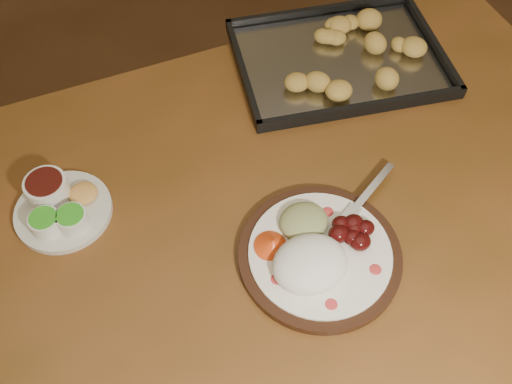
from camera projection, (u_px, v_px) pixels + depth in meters
name	position (u px, v px, depth m)	size (l,w,h in m)	color
ground	(262.00, 322.00, 1.70)	(4.00, 4.00, 0.00)	brown
dining_table	(258.00, 241.00, 1.11)	(1.52, 0.94, 0.75)	brown
dinner_plate	(317.00, 252.00, 0.96)	(0.35, 0.28, 0.06)	black
condiment_saucer	(59.00, 206.00, 1.02)	(0.17, 0.17, 0.06)	beige
baking_tray	(340.00, 57.00, 1.25)	(0.50, 0.41, 0.05)	black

